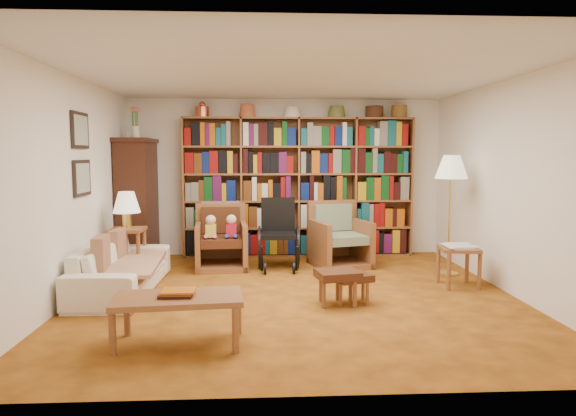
{
  "coord_description": "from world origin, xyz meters",
  "views": [
    {
      "loc": [
        -0.39,
        -5.79,
        1.63
      ],
      "look_at": [
        -0.06,
        0.6,
        0.95
      ],
      "focal_mm": 32.0,
      "sensor_mm": 36.0,
      "label": 1
    }
  ],
  "objects": [
    {
      "name": "wall_front",
      "position": [
        0.0,
        -2.5,
        1.25
      ],
      "size": [
        5.0,
        0.0,
        5.0
      ],
      "primitive_type": "plane",
      "rotation": [
        -1.57,
        0.0,
        0.0
      ],
      "color": "white",
      "rests_on": "floor"
    },
    {
      "name": "wall_left",
      "position": [
        -2.5,
        0.0,
        1.25
      ],
      "size": [
        0.0,
        5.0,
        5.0
      ],
      "primitive_type": "plane",
      "rotation": [
        1.57,
        0.0,
        1.57
      ],
      "color": "white",
      "rests_on": "floor"
    },
    {
      "name": "framed_pictures",
      "position": [
        -2.48,
        0.3,
        1.62
      ],
      "size": [
        0.03,
        0.52,
        0.97
      ],
      "color": "black",
      "rests_on": "wall_left"
    },
    {
      "name": "wall_right",
      "position": [
        2.5,
        0.0,
        1.25
      ],
      "size": [
        0.0,
        5.0,
        5.0
      ],
      "primitive_type": "plane",
      "rotation": [
        1.57,
        0.0,
        -1.57
      ],
      "color": "white",
      "rests_on": "floor"
    },
    {
      "name": "cushion_right",
      "position": [
        -2.18,
        -0.07,
        0.45
      ],
      "size": [
        0.17,
        0.42,
        0.41
      ],
      "primitive_type": "cube",
      "rotation": [
        0.0,
        0.0,
        0.09
      ],
      "color": "maroon",
      "rests_on": "sofa"
    },
    {
      "name": "sofa_throw",
      "position": [
        -2.0,
        0.28,
        0.3
      ],
      "size": [
        0.87,
        1.49,
        0.04
      ],
      "primitive_type": "cube",
      "rotation": [
        0.0,
        0.0,
        0.07
      ],
      "color": "beige",
      "rests_on": "sofa"
    },
    {
      "name": "curio_cabinet",
      "position": [
        -2.25,
        2.0,
        0.95
      ],
      "size": [
        0.5,
        0.95,
        2.4
      ],
      "color": "#3C1710",
      "rests_on": "floor"
    },
    {
      "name": "footstool_a",
      "position": [
        0.43,
        -0.4,
        0.31
      ],
      "size": [
        0.51,
        0.45,
        0.38
      ],
      "color": "#4F2815",
      "rests_on": "floor"
    },
    {
      "name": "armchair_leather",
      "position": [
        -0.97,
        1.55,
        0.38
      ],
      "size": [
        0.79,
        0.84,
        0.93
      ],
      "color": "brown",
      "rests_on": "floor"
    },
    {
      "name": "side_table_lamp",
      "position": [
        -2.15,
        0.97,
        0.49
      ],
      "size": [
        0.44,
        0.44,
        0.66
      ],
      "color": "brown",
      "rests_on": "floor"
    },
    {
      "name": "armchair_sage",
      "position": [
        0.75,
        1.61,
        0.36
      ],
      "size": [
        0.95,
        0.96,
        0.93
      ],
      "color": "brown",
      "rests_on": "floor"
    },
    {
      "name": "wall_back",
      "position": [
        0.0,
        2.5,
        1.25
      ],
      "size": [
        5.0,
        0.0,
        5.0
      ],
      "primitive_type": "plane",
      "rotation": [
        1.57,
        0.0,
        0.0
      ],
      "color": "white",
      "rests_on": "floor"
    },
    {
      "name": "footstool_b",
      "position": [
        0.6,
        -0.35,
        0.27
      ],
      "size": [
        0.47,
        0.44,
        0.33
      ],
      "color": "#4F2815",
      "rests_on": "floor"
    },
    {
      "name": "wheelchair",
      "position": [
        -0.15,
        1.45,
        0.46
      ],
      "size": [
        0.57,
        0.8,
        1.0
      ],
      "color": "black",
      "rests_on": "floor"
    },
    {
      "name": "coffee_table",
      "position": [
        -1.1,
        -1.48,
        0.37
      ],
      "size": [
        1.13,
        0.64,
        0.48
      ],
      "color": "brown",
      "rests_on": "floor"
    },
    {
      "name": "cushion_left",
      "position": [
        -2.18,
        0.63,
        0.45
      ],
      "size": [
        0.14,
        0.39,
        0.38
      ],
      "primitive_type": "cube",
      "rotation": [
        0.0,
        0.0,
        -0.06
      ],
      "color": "maroon",
      "rests_on": "sofa"
    },
    {
      "name": "ceiling",
      "position": [
        0.0,
        0.0,
        2.5
      ],
      "size": [
        5.0,
        5.0,
        0.0
      ],
      "primitive_type": "plane",
      "rotation": [
        3.14,
        0.0,
        0.0
      ],
      "color": "silver",
      "rests_on": "wall_back"
    },
    {
      "name": "table_lamp",
      "position": [
        -2.15,
        0.97,
        0.98
      ],
      "size": [
        0.35,
        0.35,
        0.48
      ],
      "color": "gold",
      "rests_on": "side_table_lamp"
    },
    {
      "name": "side_table_papers",
      "position": [
        2.03,
        0.29,
        0.41
      ],
      "size": [
        0.51,
        0.51,
        0.52
      ],
      "color": "brown",
      "rests_on": "floor"
    },
    {
      "name": "bookshelf",
      "position": [
        0.2,
        2.33,
        1.17
      ],
      "size": [
        3.6,
        0.3,
        2.42
      ],
      "color": "brown",
      "rests_on": "floor"
    },
    {
      "name": "floor",
      "position": [
        0.0,
        0.0,
        0.0
      ],
      "size": [
        5.0,
        5.0,
        0.0
      ],
      "primitive_type": "plane",
      "color": "#B0641B",
      "rests_on": "ground"
    },
    {
      "name": "sofa",
      "position": [
        -2.05,
        0.28,
        0.28
      ],
      "size": [
        1.95,
        0.8,
        0.57
      ],
      "primitive_type": "imported",
      "rotation": [
        0.0,
        0.0,
        1.55
      ],
      "color": "white",
      "rests_on": "floor"
    },
    {
      "name": "floor_lamp",
      "position": [
        2.13,
        0.9,
        1.39
      ],
      "size": [
        0.43,
        0.43,
        1.61
      ],
      "color": "gold",
      "rests_on": "floor"
    }
  ]
}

